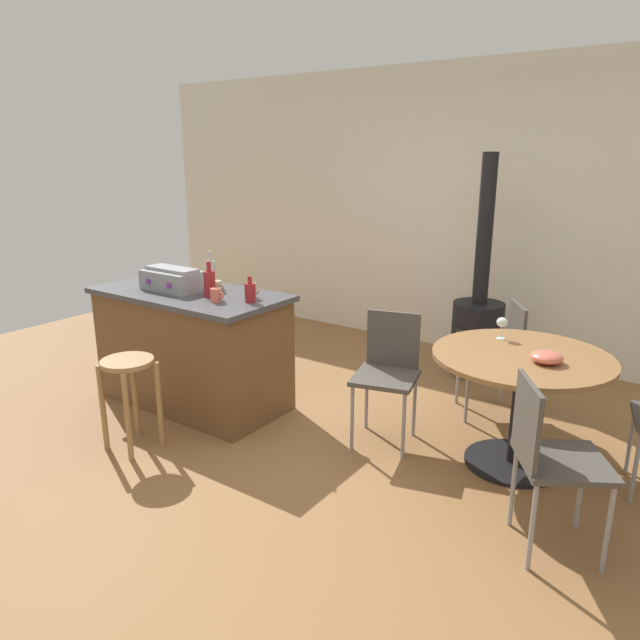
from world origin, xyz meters
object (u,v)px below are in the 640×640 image
(wooden_stool, at_px, (129,383))
(folding_chair_right, at_px, (388,367))
(wine_glass, at_px, (502,323))
(folding_chair_left, at_px, (498,350))
(bottle_2, at_px, (250,292))
(cup_2, at_px, (216,295))
(cup_0, at_px, (216,287))
(wood_stove, at_px, (478,323))
(cup_4, at_px, (143,277))
(kitchen_island, at_px, (193,348))
(toolbox, at_px, (173,279))
(folding_chair_near, at_px, (549,453))
(dining_table, at_px, (520,381))
(serving_bowl, at_px, (547,357))
(bottle_0, at_px, (211,273))
(cup_3, at_px, (159,271))
(cup_1, at_px, (252,291))

(wooden_stool, height_order, folding_chair_right, folding_chair_right)
(wine_glass, bearing_deg, folding_chair_left, 108.37)
(folding_chair_right, relative_size, bottle_2, 4.76)
(cup_2, xyz_separation_m, wine_glass, (1.74, 0.81, -0.10))
(wooden_stool, xyz_separation_m, cup_2, (0.18, 0.64, 0.48))
(cup_0, bearing_deg, wood_stove, 51.49)
(cup_4, bearing_deg, kitchen_island, 2.80)
(folding_chair_right, distance_m, toolbox, 1.76)
(folding_chair_right, distance_m, bottle_2, 1.08)
(folding_chair_near, distance_m, wood_stove, 2.39)
(wooden_stool, height_order, cup_2, cup_2)
(kitchen_island, bearing_deg, dining_table, 11.38)
(cup_2, bearing_deg, folding_chair_right, 21.16)
(folding_chair_near, bearing_deg, dining_table, 116.63)
(kitchen_island, relative_size, bottle_2, 8.26)
(wine_glass, bearing_deg, serving_bowl, -39.13)
(folding_chair_near, bearing_deg, bottle_2, 172.52)
(dining_table, relative_size, cup_0, 8.57)
(cup_0, bearing_deg, toolbox, -156.71)
(cup_2, bearing_deg, cup_4, 174.53)
(wooden_stool, distance_m, folding_chair_right, 1.70)
(dining_table, xyz_separation_m, folding_chair_near, (0.36, -0.73, -0.04))
(folding_chair_left, xyz_separation_m, bottle_0, (-1.99, -0.90, 0.50))
(wooden_stool, distance_m, dining_table, 2.46)
(toolbox, bearing_deg, cup_3, 151.73)
(dining_table, distance_m, bottle_2, 1.85)
(wooden_stool, xyz_separation_m, dining_table, (2.13, 1.22, 0.11))
(dining_table, relative_size, cup_2, 9.36)
(folding_chair_right, xyz_separation_m, bottle_2, (-0.93, -0.31, 0.45))
(toolbox, relative_size, bottle_0, 1.71)
(dining_table, relative_size, wine_glass, 7.39)
(wooden_stool, relative_size, wine_glass, 4.28)
(cup_4, bearing_deg, serving_bowl, 8.12)
(folding_chair_right, xyz_separation_m, wine_glass, (0.62, 0.37, 0.32))
(bottle_2, bearing_deg, wood_stove, 61.81)
(dining_table, bearing_deg, kitchen_island, -168.62)
(dining_table, relative_size, cup_1, 9.63)
(wooden_stool, bearing_deg, cup_4, 134.05)
(cup_2, distance_m, wine_glass, 1.92)
(bottle_2, height_order, cup_3, bottle_2)
(wooden_stool, xyz_separation_m, folding_chair_left, (1.78, 1.89, 0.04))
(cup_1, bearing_deg, toolbox, -167.07)
(wood_stove, bearing_deg, cup_3, -142.44)
(bottle_0, distance_m, bottle_2, 0.64)
(wine_glass, xyz_separation_m, serving_bowl, (0.36, -0.29, -0.07))
(kitchen_island, xyz_separation_m, cup_0, (0.18, 0.10, 0.48))
(toolbox, bearing_deg, dining_table, 11.48)
(folding_chair_near, height_order, wood_stove, wood_stove)
(cup_2, bearing_deg, bottle_0, 138.88)
(toolbox, height_order, bottle_2, bottle_2)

